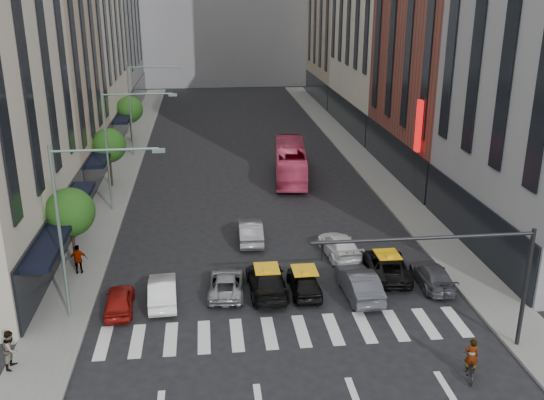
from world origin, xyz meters
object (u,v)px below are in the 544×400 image
object	(u,v)px
taxi_left	(267,281)
pedestrian_near	(11,349)
bus	(290,162)
pedestrian_far	(78,259)
streetlamp_near	(78,210)
streetlamp_far	(139,98)
motorcycle	(470,368)
taxi_center	(304,282)
streetlamp_mid	(119,135)
car_white_front	(162,291)
car_red	(119,300)

from	to	relation	value
taxi_left	pedestrian_near	size ratio (longest dim) A/B	2.77
bus	pedestrian_far	bearing A→B (deg)	56.37
streetlamp_near	taxi_left	xyz separation A→B (m)	(9.36, 1.71, -5.18)
streetlamp_far	streetlamp_near	bearing A→B (deg)	-90.00
taxi_left	motorcycle	bearing A→B (deg)	131.08
taxi_left	taxi_center	xyz separation A→B (m)	(2.07, -0.26, -0.05)
streetlamp_far	taxi_left	bearing A→B (deg)	-72.83
taxi_left	bus	world-z (taller)	bus
streetlamp_mid	car_white_front	world-z (taller)	streetlamp_mid
car_red	pedestrian_near	size ratio (longest dim) A/B	2.01
streetlamp_mid	bus	bearing A→B (deg)	26.79
taxi_center	pedestrian_far	size ratio (longest dim) A/B	2.24
car_white_front	pedestrian_near	xyz separation A→B (m)	(-6.23, -5.46, 0.37)
streetlamp_mid	car_red	world-z (taller)	streetlamp_mid
car_red	motorcycle	world-z (taller)	car_red
car_white_front	taxi_center	distance (m)	7.75
motorcycle	pedestrian_far	bearing A→B (deg)	-15.06
streetlamp_mid	streetlamp_far	size ratio (longest dim) A/B	1.00
pedestrian_near	motorcycle	bearing A→B (deg)	-89.26
streetlamp_near	car_red	xyz separation A→B (m)	(1.48, 0.54, -5.29)
taxi_center	streetlamp_mid	bearing A→B (deg)	-52.10
streetlamp_far	pedestrian_near	xyz separation A→B (m)	(-2.56, -36.23, -4.85)
car_white_front	pedestrian_near	distance (m)	8.29
car_red	motorcycle	distance (m)	17.55
motorcycle	bus	bearing A→B (deg)	-65.30
car_white_front	taxi_left	bearing A→B (deg)	-178.45
car_red	bus	distance (m)	25.51
car_white_front	pedestrian_far	distance (m)	6.35
streetlamp_near	pedestrian_near	xyz separation A→B (m)	(-2.56, -4.23, -4.85)
pedestrian_near	streetlamp_far	bearing A→B (deg)	4.71
motorcycle	pedestrian_far	distance (m)	22.27
car_white_front	pedestrian_far	size ratio (longest dim) A/B	2.34
taxi_left	motorcycle	world-z (taller)	taxi_left
taxi_center	bus	bearing A→B (deg)	-96.28
streetlamp_mid	motorcycle	size ratio (longest dim) A/B	5.11
streetlamp_near	pedestrian_far	distance (m)	7.15
car_red	pedestrian_near	xyz separation A→B (m)	(-4.04, -4.77, 0.44)
streetlamp_near	car_red	bearing A→B (deg)	19.95
streetlamp_mid	streetlamp_far	distance (m)	16.00
bus	motorcycle	xyz separation A→B (m)	(3.62, -29.94, -1.05)
taxi_center	bus	world-z (taller)	bus
streetlamp_far	pedestrian_far	distance (m)	27.42
taxi_left	pedestrian_far	world-z (taller)	pedestrian_far
streetlamp_mid	car_red	size ratio (longest dim) A/B	2.49
streetlamp_far	pedestrian_far	xyz separation A→B (m)	(-1.38, -26.94, -4.87)
bus	pedestrian_near	bearing A→B (deg)	65.63
streetlamp_near	pedestrian_far	bearing A→B (deg)	105.29
streetlamp_far	taxi_center	xyz separation A→B (m)	(11.43, -30.55, -5.23)
streetlamp_far	bus	xyz separation A→B (m)	(13.70, -9.08, -4.39)
streetlamp_far	pedestrian_near	bearing A→B (deg)	-94.04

